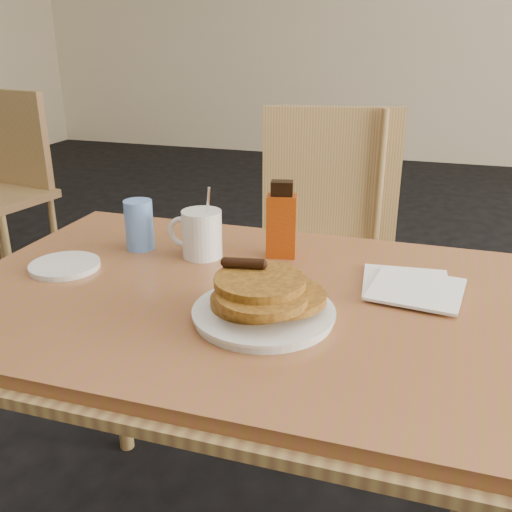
{
  "coord_description": "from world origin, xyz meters",
  "views": [
    {
      "loc": [
        0.29,
        -0.97,
        1.23
      ],
      "look_at": [
        -0.03,
        0.03,
        0.82
      ],
      "focal_mm": 40.0,
      "sensor_mm": 36.0,
      "label": 1
    }
  ],
  "objects_px": {
    "syrup_bottle": "(281,222)",
    "blue_tumbler": "(139,225)",
    "chair_wall_extra": "(6,172)",
    "pancake_plate": "(264,303)",
    "coffee_mug": "(201,233)",
    "chair_main_far": "(322,236)",
    "main_table": "(244,311)"
  },
  "relations": [
    {
      "from": "chair_main_far",
      "to": "blue_tumbler",
      "type": "xyz_separation_m",
      "value": [
        -0.32,
        -0.62,
        0.21
      ]
    },
    {
      "from": "main_table",
      "to": "chair_main_far",
      "type": "xyz_separation_m",
      "value": [
        0.01,
        0.78,
        -0.1
      ]
    },
    {
      "from": "chair_main_far",
      "to": "main_table",
      "type": "bearing_deg",
      "value": -104.78
    },
    {
      "from": "main_table",
      "to": "chair_wall_extra",
      "type": "xyz_separation_m",
      "value": [
        -1.7,
        1.33,
        -0.13
      ]
    },
    {
      "from": "coffee_mug",
      "to": "syrup_bottle",
      "type": "xyz_separation_m",
      "value": [
        0.17,
        0.05,
        0.03
      ]
    },
    {
      "from": "chair_wall_extra",
      "to": "blue_tumbler",
      "type": "bearing_deg",
      "value": -29.79
    },
    {
      "from": "pancake_plate",
      "to": "coffee_mug",
      "type": "height_order",
      "value": "coffee_mug"
    },
    {
      "from": "main_table",
      "to": "pancake_plate",
      "type": "distance_m",
      "value": 0.14
    },
    {
      "from": "chair_main_far",
      "to": "syrup_bottle",
      "type": "height_order",
      "value": "chair_main_far"
    },
    {
      "from": "main_table",
      "to": "blue_tumbler",
      "type": "distance_m",
      "value": 0.36
    },
    {
      "from": "blue_tumbler",
      "to": "coffee_mug",
      "type": "bearing_deg",
      "value": -1.19
    },
    {
      "from": "chair_main_far",
      "to": "chair_wall_extra",
      "type": "height_order",
      "value": "chair_main_far"
    },
    {
      "from": "coffee_mug",
      "to": "syrup_bottle",
      "type": "distance_m",
      "value": 0.18
    },
    {
      "from": "pancake_plate",
      "to": "coffee_mug",
      "type": "xyz_separation_m",
      "value": [
        -0.22,
        0.25,
        0.03
      ]
    },
    {
      "from": "chair_wall_extra",
      "to": "coffee_mug",
      "type": "xyz_separation_m",
      "value": [
        1.55,
        -1.17,
        0.23
      ]
    },
    {
      "from": "syrup_bottle",
      "to": "blue_tumbler",
      "type": "height_order",
      "value": "syrup_bottle"
    },
    {
      "from": "pancake_plate",
      "to": "blue_tumbler",
      "type": "relative_size",
      "value": 2.2
    },
    {
      "from": "coffee_mug",
      "to": "blue_tumbler",
      "type": "relative_size",
      "value": 1.45
    },
    {
      "from": "coffee_mug",
      "to": "chair_wall_extra",
      "type": "bearing_deg",
      "value": 134.13
    },
    {
      "from": "pancake_plate",
      "to": "syrup_bottle",
      "type": "height_order",
      "value": "syrup_bottle"
    },
    {
      "from": "main_table",
      "to": "coffee_mug",
      "type": "xyz_separation_m",
      "value": [
        -0.15,
        0.16,
        0.1
      ]
    },
    {
      "from": "main_table",
      "to": "coffee_mug",
      "type": "relative_size",
      "value": 7.1
    },
    {
      "from": "main_table",
      "to": "syrup_bottle",
      "type": "bearing_deg",
      "value": 84.5
    },
    {
      "from": "main_table",
      "to": "chair_wall_extra",
      "type": "distance_m",
      "value": 2.16
    },
    {
      "from": "coffee_mug",
      "to": "blue_tumbler",
      "type": "bearing_deg",
      "value": 170.07
    },
    {
      "from": "blue_tumbler",
      "to": "main_table",
      "type": "bearing_deg",
      "value": -27.05
    },
    {
      "from": "chair_wall_extra",
      "to": "pancake_plate",
      "type": "xyz_separation_m",
      "value": [
        1.77,
        -1.42,
        0.2
      ]
    },
    {
      "from": "pancake_plate",
      "to": "coffee_mug",
      "type": "bearing_deg",
      "value": 131.96
    },
    {
      "from": "chair_wall_extra",
      "to": "blue_tumbler",
      "type": "distance_m",
      "value": 1.83
    },
    {
      "from": "coffee_mug",
      "to": "syrup_bottle",
      "type": "height_order",
      "value": "syrup_bottle"
    },
    {
      "from": "main_table",
      "to": "pancake_plate",
      "type": "relative_size",
      "value": 4.68
    },
    {
      "from": "pancake_plate",
      "to": "blue_tumbler",
      "type": "bearing_deg",
      "value": 146.46
    }
  ]
}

